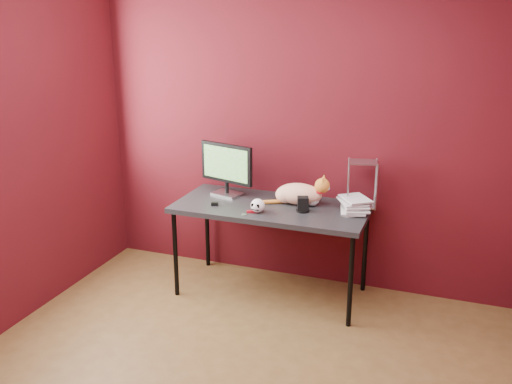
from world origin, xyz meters
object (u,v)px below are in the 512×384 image
(desk, at_px, (271,212))
(monitor, at_px, (227,167))
(speaker, at_px, (303,205))
(cat, at_px, (300,194))
(skull_mug, at_px, (258,206))
(book_stack, at_px, (347,132))

(desk, bearing_deg, monitor, 163.35)
(speaker, bearing_deg, cat, 94.63)
(skull_mug, bearing_deg, book_stack, 26.53)
(cat, xyz_separation_m, skull_mug, (-0.24, -0.29, -0.03))
(skull_mug, height_order, speaker, speaker)
(cat, bearing_deg, speaker, -67.63)
(skull_mug, bearing_deg, speaker, 28.62)
(monitor, distance_m, book_stack, 1.05)
(skull_mug, distance_m, book_stack, 0.85)
(skull_mug, height_order, book_stack, book_stack)
(cat, relative_size, speaker, 4.60)
(skull_mug, bearing_deg, monitor, 145.16)
(cat, xyz_separation_m, speaker, (0.07, -0.15, -0.03))
(desk, xyz_separation_m, monitor, (-0.43, 0.13, 0.29))
(speaker, height_order, book_stack, book_stack)
(monitor, height_order, cat, monitor)
(cat, height_order, skull_mug, cat)
(speaker, distance_m, book_stack, 0.63)
(skull_mug, relative_size, speaker, 0.95)
(book_stack, bearing_deg, skull_mug, -158.14)
(monitor, relative_size, book_stack, 0.40)
(desk, bearing_deg, skull_mug, -103.81)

